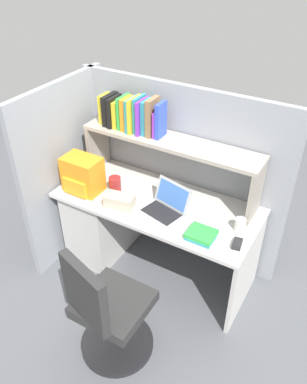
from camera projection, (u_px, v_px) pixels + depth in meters
name	position (u px, v px, depth m)	size (l,w,h in m)	color
ground_plane	(156.00, 267.00, 3.48)	(8.00, 8.00, 0.00)	#595B60
desk	(118.00, 218.00, 3.41)	(1.60, 0.70, 0.73)	silver
cubicle_partition_rear	(179.00, 174.00, 3.30)	(1.84, 0.05, 1.55)	gray
cubicle_partition_left	(68.00, 170.00, 3.35)	(0.05, 1.06, 1.55)	gray
overhead_hutch	(170.00, 151.00, 3.00)	(1.44, 0.28, 0.45)	gray
reference_books_on_shelf	(132.00, 114.00, 3.01)	(0.55, 0.20, 0.29)	yellow
laptop	(166.00, 206.00, 2.93)	(0.36, 0.33, 0.22)	#B7BABF
backpack	(82.00, 175.00, 3.11)	(0.30, 0.23, 0.29)	orange
computer_mouse	(237.00, 244.00, 2.64)	(0.06, 0.10, 0.03)	#262628
paper_cup	(240.00, 225.00, 2.75)	(0.08, 0.08, 0.10)	white
tissue_box	(119.00, 201.00, 2.98)	(0.22, 0.12, 0.10)	#BFB299
snack_canister	(115.00, 184.00, 3.14)	(0.10, 0.10, 0.12)	maroon
desk_book_stack	(201.00, 235.00, 2.70)	(0.19, 0.17, 0.05)	teal
office_chair	(108.00, 314.00, 2.60)	(0.52, 0.54, 0.93)	black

